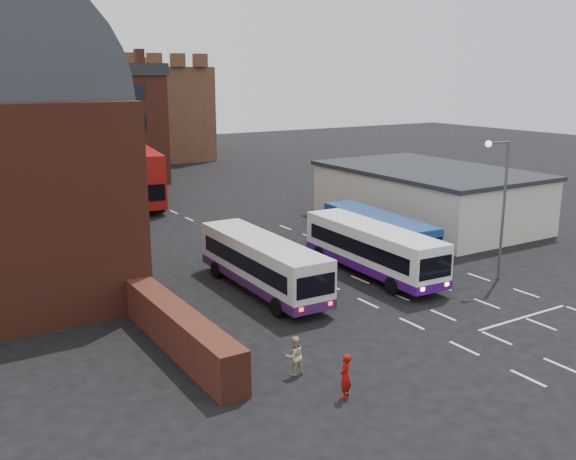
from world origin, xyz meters
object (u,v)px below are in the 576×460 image
street_lamp (501,197)px  pedestrian_beige (295,356)px  bus_blue (378,231)px  pedestrian_red (345,376)px  bus_red_double (137,175)px  bus_white_inbound (372,246)px  bus_white_outbound (262,261)px

street_lamp → pedestrian_beige: street_lamp is taller
bus_blue → pedestrian_red: bus_blue is taller
bus_red_double → pedestrian_beige: bus_red_double is taller
bus_blue → pedestrian_beige: size_ratio=6.37×
bus_blue → bus_red_double: (-7.33, 23.97, 1.04)m
bus_white_inbound → bus_red_double: 27.27m
bus_blue → street_lamp: (2.33, -7.32, 3.14)m
bus_white_outbound → pedestrian_beige: 9.86m
bus_blue → pedestrian_red: (-12.76, -13.66, -0.73)m
bus_white_outbound → pedestrian_red: 12.01m
bus_blue → street_lamp: 8.30m
bus_white_inbound → pedestrian_red: bus_white_inbound is taller
bus_white_outbound → street_lamp: size_ratio=1.33×
bus_white_inbound → bus_blue: bus_white_inbound is taller
bus_red_double → bus_blue: bearing=116.9°
bus_white_inbound → street_lamp: bearing=141.8°
street_lamp → bus_white_inbound: bearing=139.7°
bus_blue → bus_red_double: 25.08m
street_lamp → pedestrian_red: 16.83m
bus_white_inbound → pedestrian_red: bearing=49.4°
pedestrian_beige → bus_white_inbound: bearing=-139.6°
bus_blue → pedestrian_beige: bearing=44.9°
bus_blue → pedestrian_red: 18.71m
pedestrian_red → pedestrian_beige: bearing=-107.5°
pedestrian_red → pedestrian_beige: 2.53m
street_lamp → pedestrian_beige: bearing=-166.1°
bus_white_outbound → pedestrian_red: size_ratio=6.27×
bus_white_outbound → bus_blue: size_ratio=1.05×
bus_white_inbound → bus_blue: (2.84, 2.92, -0.11)m
bus_white_inbound → street_lamp: (5.18, -4.40, 3.03)m
bus_white_inbound → pedestrian_beige: size_ratio=6.78×
bus_white_inbound → bus_red_double: bearing=-78.4°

